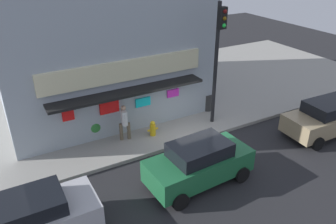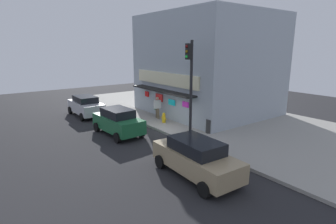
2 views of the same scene
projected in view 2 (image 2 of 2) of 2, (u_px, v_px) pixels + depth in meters
name	position (u px, v px, depth m)	size (l,w,h in m)	color
ground_plane	(159.00, 132.00, 18.41)	(48.00, 48.00, 0.00)	#232326
sidewalk	(218.00, 118.00, 21.73)	(32.00, 11.59, 0.17)	gray
corner_building	(207.00, 64.00, 22.90)	(10.01, 9.68, 8.12)	#9EA8B2
traffic_light	(190.00, 76.00, 16.50)	(0.32, 0.58, 5.90)	black
fire_hydrant	(164.00, 118.00, 20.04)	(0.52, 0.28, 0.74)	gold
trash_can	(209.00, 126.00, 17.58)	(0.46, 0.46, 0.91)	#2D2D2D
pedestrian	(157.00, 106.00, 21.06)	(0.53, 0.63, 1.72)	brown
potted_plant_by_doorway	(158.00, 107.00, 22.56)	(0.70, 0.70, 0.98)	brown
potted_plant_by_window	(148.00, 103.00, 24.22)	(0.79, 0.79, 1.06)	brown
parked_car_tan	(196.00, 157.00, 11.92)	(4.56, 2.14, 1.71)	#9E8966
parked_car_silver	(86.00, 106.00, 22.57)	(4.24, 1.99, 1.69)	#B7B7BC
parked_car_green	(118.00, 121.00, 17.72)	(4.18, 2.13, 1.75)	#1E6038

